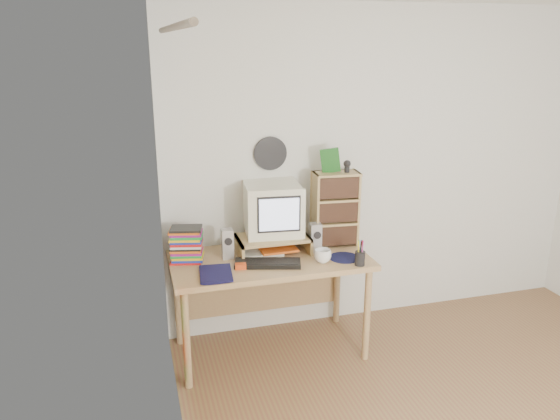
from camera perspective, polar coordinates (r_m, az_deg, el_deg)
back_wall at (r=4.42m, az=10.70°, el=4.22°), size 3.50×0.00×3.50m
left_wall at (r=2.33m, az=-9.85°, el=-7.70°), size 0.00×3.50×3.50m
curtain at (r=2.81m, az=-10.00°, el=-5.47°), size 0.00×2.20×2.20m
wall_disc at (r=4.04m, az=-1.02°, el=5.93°), size 0.25×0.02×0.25m
desk at (r=4.00m, az=-1.30°, el=-6.46°), size 1.40×0.70×0.75m
monitor_riser at (r=3.96m, az=-0.76°, el=-3.15°), size 0.52×0.30×0.12m
crt_monitor at (r=3.94m, az=-0.68°, el=0.01°), size 0.43×0.43×0.37m
speaker_left at (r=3.87m, az=-5.52°, el=-3.53°), size 0.08×0.08×0.21m
speaker_right at (r=3.98m, az=3.71°, el=-2.87°), size 0.08×0.08×0.21m
keyboard at (r=3.76m, az=-1.30°, el=-5.59°), size 0.47×0.27×0.03m
dvd_stack at (r=3.83m, az=-9.74°, el=-3.22°), size 0.24×0.19×0.30m
cd_rack at (r=4.07m, az=5.82°, el=0.09°), size 0.35×0.21×0.56m
mug at (r=3.81m, az=4.49°, el=-4.81°), size 0.13×0.13×0.09m
diary at (r=3.62m, az=-8.40°, el=-6.54°), size 0.28×0.22×0.05m
mousepad at (r=3.91m, az=6.74°, el=-4.97°), size 0.27×0.27×0.00m
pen_cup at (r=3.78m, az=8.36°, el=-4.74°), size 0.08×0.08×0.14m
papers at (r=3.97m, az=-1.47°, el=-4.22°), size 0.31×0.23×0.04m
red_box at (r=3.71m, az=-4.15°, el=-5.88°), size 0.08×0.06×0.04m
game_box at (r=3.98m, az=5.27°, el=5.18°), size 0.14×0.07×0.17m
webcam at (r=4.00m, az=7.02°, el=4.57°), size 0.06×0.06×0.09m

